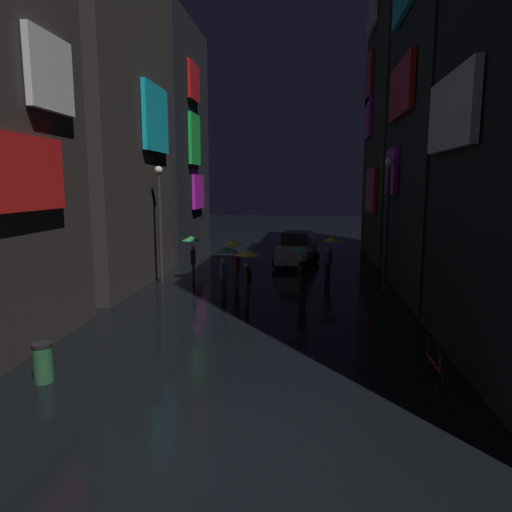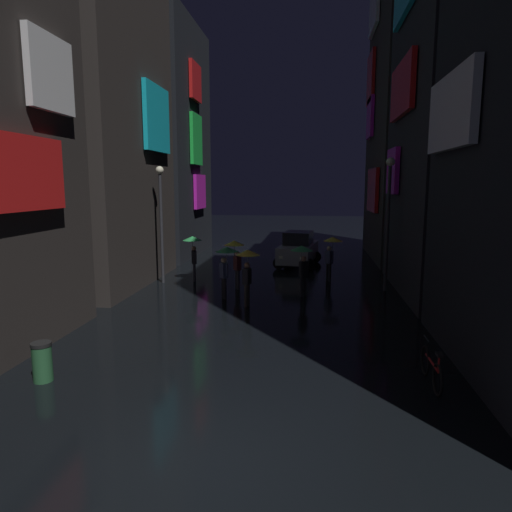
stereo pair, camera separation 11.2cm
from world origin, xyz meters
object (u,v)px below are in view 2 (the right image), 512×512
(bicycle_parked_at_storefront, at_px, (431,369))
(car_distant, at_px, (298,249))
(trash_bin, at_px, (42,362))
(pedestrian_foreground_right_yellow, at_px, (332,246))
(pedestrian_foreground_left_yellow, at_px, (248,262))
(pedestrian_midstreet_centre_green, at_px, (193,246))
(streetlamp_right_far, at_px, (388,209))
(streetlamp_left_far, at_px, (161,210))
(pedestrian_near_crossing_yellow, at_px, (235,251))
(pedestrian_midstreet_left_green, at_px, (226,258))
(pedestrian_far_right_green, at_px, (302,257))

(bicycle_parked_at_storefront, xyz_separation_m, car_distant, (-3.51, 15.14, 0.54))
(trash_bin, bearing_deg, pedestrian_foreground_right_yellow, 59.42)
(pedestrian_foreground_left_yellow, bearing_deg, pedestrian_foreground_right_yellow, 55.35)
(pedestrian_midstreet_centre_green, height_order, trash_bin, pedestrian_midstreet_centre_green)
(pedestrian_foreground_left_yellow, xyz_separation_m, car_distant, (1.61, 8.81, -0.74))
(streetlamp_right_far, bearing_deg, trash_bin, -131.98)
(streetlamp_left_far, distance_m, trash_bin, 11.14)
(bicycle_parked_at_storefront, relative_size, streetlamp_right_far, 0.32)
(car_distant, bearing_deg, bicycle_parked_at_storefront, -76.95)
(bicycle_parked_at_storefront, height_order, car_distant, car_distant)
(pedestrian_near_crossing_yellow, relative_size, streetlamp_right_far, 0.38)
(streetlamp_right_far, xyz_separation_m, trash_bin, (-9.30, -10.33, -3.04))
(pedestrian_foreground_right_yellow, bearing_deg, pedestrian_midstreet_left_green, -137.51)
(pedestrian_foreground_left_yellow, height_order, trash_bin, pedestrian_foreground_left_yellow)
(bicycle_parked_at_storefront, distance_m, trash_bin, 8.94)
(pedestrian_far_right_green, height_order, pedestrian_midstreet_left_green, same)
(pedestrian_foreground_right_yellow, relative_size, pedestrian_far_right_green, 1.00)
(pedestrian_midstreet_left_green, distance_m, streetlamp_right_far, 7.13)
(pedestrian_foreground_left_yellow, bearing_deg, trash_bin, -117.69)
(car_distant, distance_m, trash_bin, 16.91)
(pedestrian_far_right_green, height_order, pedestrian_midstreet_centre_green, same)
(streetlamp_right_far, bearing_deg, car_distant, 124.52)
(pedestrian_far_right_green, distance_m, pedestrian_foreground_left_yellow, 2.52)
(pedestrian_far_right_green, xyz_separation_m, car_distant, (-0.38, 7.28, -0.74))
(pedestrian_midstreet_centre_green, bearing_deg, pedestrian_far_right_green, -26.62)
(pedestrian_foreground_left_yellow, bearing_deg, pedestrian_near_crossing_yellow, 108.78)
(car_distant, xyz_separation_m, streetlamp_right_far, (3.91, -5.68, 2.58))
(pedestrian_near_crossing_yellow, distance_m, streetlamp_left_far, 4.01)
(pedestrian_far_right_green, relative_size, trash_bin, 2.28)
(car_distant, distance_m, streetlamp_left_far, 8.42)
(pedestrian_midstreet_centre_green, relative_size, bicycle_parked_at_storefront, 1.16)
(pedestrian_near_crossing_yellow, bearing_deg, pedestrian_foreground_right_yellow, 25.65)
(pedestrian_midstreet_left_green, bearing_deg, car_distant, 71.98)
(pedestrian_near_crossing_yellow, height_order, streetlamp_left_far, streetlamp_left_far)
(pedestrian_near_crossing_yellow, height_order, car_distant, pedestrian_near_crossing_yellow)
(pedestrian_near_crossing_yellow, height_order, pedestrian_foreground_left_yellow, same)
(streetlamp_right_far, bearing_deg, streetlamp_left_far, 177.67)
(pedestrian_far_right_green, xyz_separation_m, streetlamp_right_far, (3.52, 1.59, 1.84))
(car_distant, bearing_deg, pedestrian_midstreet_centre_green, -135.67)
(pedestrian_far_right_green, height_order, pedestrian_near_crossing_yellow, same)
(pedestrian_foreground_right_yellow, relative_size, pedestrian_near_crossing_yellow, 1.00)
(pedestrian_foreground_left_yellow, distance_m, bicycle_parked_at_storefront, 8.24)
(car_distant, height_order, streetlamp_left_far, streetlamp_left_far)
(streetlamp_right_far, bearing_deg, pedestrian_far_right_green, -155.67)
(pedestrian_midstreet_centre_green, distance_m, bicycle_parked_at_storefront, 13.41)
(bicycle_parked_at_storefront, distance_m, streetlamp_left_far, 14.08)
(streetlamp_left_far, bearing_deg, pedestrian_far_right_green, -17.17)
(trash_bin, bearing_deg, car_distant, 71.40)
(pedestrian_foreground_left_yellow, relative_size, car_distant, 0.49)
(bicycle_parked_at_storefront, relative_size, car_distant, 0.42)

